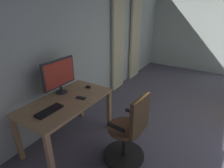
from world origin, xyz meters
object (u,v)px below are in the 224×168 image
Objects in this scene: computer_mouse at (88,87)px; cell_phone_by_monitor at (81,98)px; computer_monitor at (59,74)px; computer_keyboard at (49,111)px; desk at (67,106)px; office_chair at (129,132)px.

cell_phone_by_monitor is at bearing 21.91° from computer_mouse.
computer_monitor is 0.47m from cell_phone_by_monitor.
desk is at bearing -173.27° from computer_keyboard.
desk is at bearing 59.61° from computer_monitor.
computer_mouse is at bearing -172.08° from cell_phone_by_monitor.
desk is 9.09× the size of cell_phone_by_monitor.
office_chair is at bearing 99.45° from desk.
computer_keyboard is at bearing 6.73° from desk.
computer_monitor is at bearing 95.98° from office_chair.
desk is at bearing -0.47° from computer_mouse.
computer_monitor reaches higher than office_chair.
office_chair is 0.83m from cell_phone_by_monitor.
desk is 2.27× the size of computer_monitor.
computer_keyboard is at bearing -25.74° from cell_phone_by_monitor.
office_chair is 1.04m from computer_keyboard.
office_chair is at bearing 118.40° from computer_keyboard.
computer_mouse is at bearing 179.53° from desk.
cell_phone_by_monitor reaches higher than desk.
computer_mouse is at bearing 145.03° from computer_monitor.
computer_mouse reaches higher than cell_phone_by_monitor.
desk is 3.63× the size of computer_keyboard.
computer_mouse is (-0.33, -0.92, 0.29)m from office_chair.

